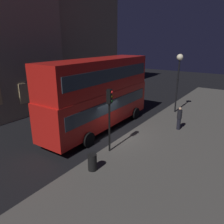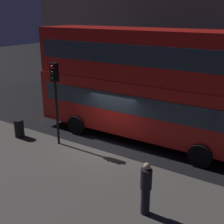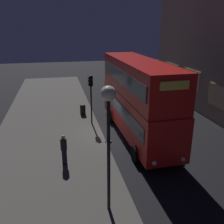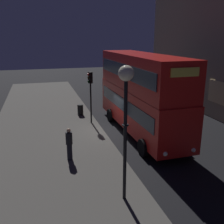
% 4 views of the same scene
% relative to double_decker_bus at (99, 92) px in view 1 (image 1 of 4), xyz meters
% --- Properties ---
extents(ground_plane, '(80.00, 80.00, 0.00)m').
position_rel_double_decker_bus_xyz_m(ground_plane, '(-0.67, -1.83, -3.08)').
color(ground_plane, black).
extents(sidewalk_slab, '(44.00, 7.79, 0.12)m').
position_rel_double_decker_bus_xyz_m(sidewalk_slab, '(-0.67, -6.35, -3.02)').
color(sidewalk_slab, '#4C4944').
rests_on(sidewalk_slab, ground).
extents(building_plain_facade, '(12.81, 7.26, 19.63)m').
position_rel_double_decker_bus_xyz_m(building_plain_facade, '(8.56, 11.75, 6.74)').
color(building_plain_facade, tan).
rests_on(building_plain_facade, ground).
extents(double_decker_bus, '(10.97, 3.01, 5.54)m').
position_rel_double_decker_bus_xyz_m(double_decker_bus, '(0.00, 0.00, 0.00)').
color(double_decker_bus, red).
rests_on(double_decker_bus, ground).
extents(traffic_light_near_kerb, '(0.37, 0.39, 3.99)m').
position_rel_double_decker_bus_xyz_m(traffic_light_near_kerb, '(-2.79, -2.96, -0.09)').
color(traffic_light_near_kerb, black).
rests_on(traffic_light_near_kerb, sidewalk_slab).
extents(street_lamp, '(0.59, 0.59, 5.56)m').
position_rel_double_decker_bus_xyz_m(street_lamp, '(7.41, -3.64, 1.40)').
color(street_lamp, black).
rests_on(street_lamp, sidewalk_slab).
extents(pedestrian, '(0.36, 0.36, 1.82)m').
position_rel_double_decker_bus_xyz_m(pedestrian, '(3.18, -5.39, -2.02)').
color(pedestrian, black).
rests_on(pedestrian, sidewalk_slab).
extents(litter_bin, '(0.49, 0.49, 0.93)m').
position_rel_double_decker_bus_xyz_m(litter_bin, '(-5.06, -3.43, -2.49)').
color(litter_bin, black).
rests_on(litter_bin, sidewalk_slab).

